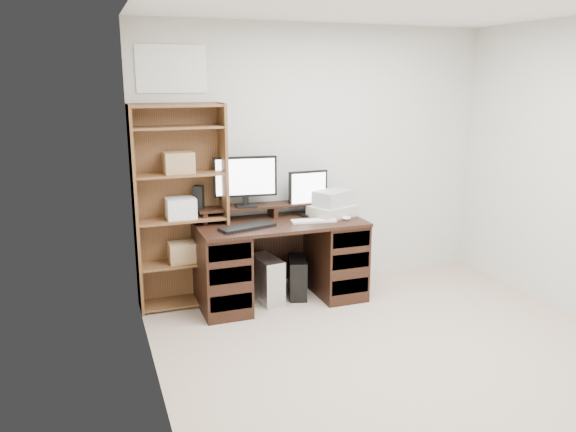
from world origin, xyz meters
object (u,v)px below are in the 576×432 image
printer (333,211)px  tower_black (297,277)px  desk (280,260)px  tower_silver (267,279)px  monitor_wide (245,179)px  monitor_small (308,191)px  bookshelf (180,205)px

printer → tower_black: printer is taller
desk → tower_silver: desk is taller
tower_black → monitor_wide: bearing=176.9°
monitor_wide → monitor_small: 0.61m
monitor_wide → monitor_small: (0.59, -0.04, -0.15)m
bookshelf → tower_black: bearing=-9.7°
monitor_small → bookshelf: bearing=175.2°
desk → bookshelf: bookshelf is taller
tower_silver → bookshelf: 1.03m
desk → printer: size_ratio=3.72×
desk → bookshelf: size_ratio=0.83×
printer → tower_black: (-0.35, 0.00, -0.62)m
monitor_wide → monitor_small: monitor_wide is taller
monitor_small → tower_silver: size_ratio=1.00×
monitor_wide → printer: size_ratio=1.42×
desk → tower_black: desk is taller
monitor_wide → monitor_small: size_ratio=1.37×
monitor_wide → printer: 0.87m
tower_silver → tower_black: 0.31m
monitor_wide → tower_silver: size_ratio=1.38×
printer → bookshelf: bearing=153.5°
desk → printer: (0.53, 0.03, 0.41)m
monitor_wide → tower_silver: (0.14, -0.17, -0.92)m
printer → tower_silver: bearing=161.6°
tower_silver → bookshelf: size_ratio=0.23×
printer → tower_black: 0.71m
monitor_small → tower_silver: 0.91m
tower_silver → tower_black: tower_silver is taller
desk → bookshelf: (-0.85, 0.21, 0.53)m
monitor_wide → bookshelf: bookshelf is taller
monitor_small → printer: bearing=-35.2°
tower_black → bookshelf: bearing=-172.8°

